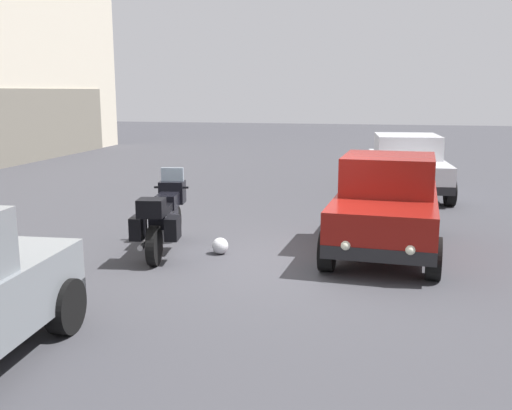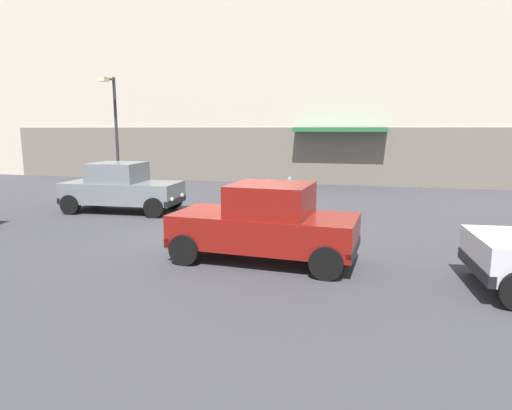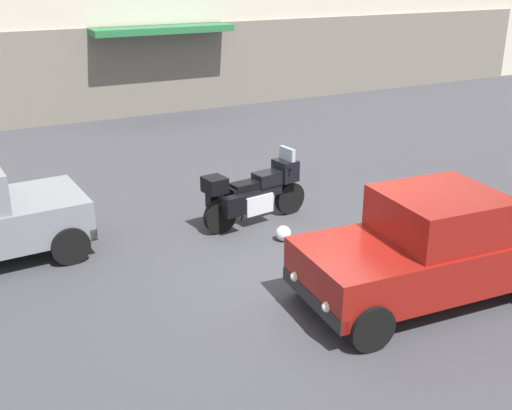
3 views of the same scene
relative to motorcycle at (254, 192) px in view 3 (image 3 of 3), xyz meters
The scene contains 4 objects.
ground_plane 2.19m from the motorcycle, 90.92° to the right, with size 80.00×80.00×0.00m, color #38383D.
motorcycle is the anchor object (origin of this frame).
helmet 1.07m from the motorcycle, 84.37° to the right, with size 0.28×0.28×0.28m, color silver.
car_hatchback_near 3.82m from the motorcycle, 75.53° to the right, with size 3.96×2.01×1.64m.
Camera 3 is at (-4.98, -7.70, 4.67)m, focal length 43.96 mm.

